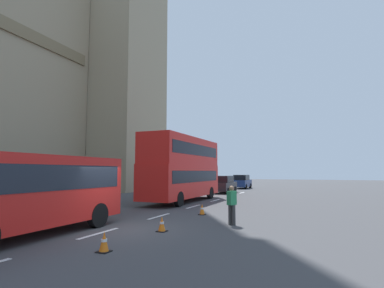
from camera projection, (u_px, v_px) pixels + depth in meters
ground_plane at (115, 229)px, 12.01m from camera, size 160.00×160.00×0.00m
lane_centre_marking at (159, 216)px, 15.33m from camera, size 39.00×0.16×0.01m
double_decker_bus at (183, 166)px, 23.10m from camera, size 9.77×2.54×4.90m
sedan_lead at (224, 184)px, 32.02m from camera, size 4.40×1.86×1.85m
sedan_trailing at (242, 182)px, 40.61m from camera, size 4.40×1.86×1.85m
traffic_cone_west at (104, 242)px, 8.57m from camera, size 0.36×0.36×0.58m
traffic_cone_middle at (162, 224)px, 11.48m from camera, size 0.36×0.36×0.58m
traffic_cone_east at (202, 209)px, 15.95m from camera, size 0.36×0.36×0.58m
pedestrian_near_cones at (232, 204)px, 12.96m from camera, size 0.46×0.39×1.69m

